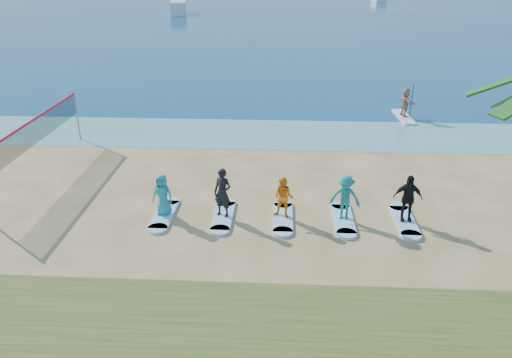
# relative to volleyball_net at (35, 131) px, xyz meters

# --- Properties ---
(ground) EXTENTS (600.00, 600.00, 0.00)m
(ground) POSITION_rel_volleyball_net_xyz_m (9.58, -4.69, -1.90)
(ground) COLOR tan
(ground) RESTS_ON ground
(shallow_water) EXTENTS (600.00, 600.00, 0.00)m
(shallow_water) POSITION_rel_volleyball_net_xyz_m (9.58, 5.81, -1.90)
(shallow_water) COLOR teal
(shallow_water) RESTS_ON ground
(volleyball_net) EXTENTS (0.14, 9.09, 2.50)m
(volleyball_net) POSITION_rel_volleyball_net_xyz_m (0.00, 0.00, 0.00)
(volleyball_net) COLOR gray
(volleyball_net) RESTS_ON ground
(paddleboard) EXTENTS (0.85, 3.03, 0.12)m
(paddleboard) POSITION_rel_volleyball_net_xyz_m (17.74, 9.23, -1.84)
(paddleboard) COLOR silver
(paddleboard) RESTS_ON ground
(paddleboarder) EXTENTS (0.80, 1.61, 1.67)m
(paddleboarder) POSITION_rel_volleyball_net_xyz_m (17.74, 9.23, -0.95)
(paddleboarder) COLOR tan
(paddleboarder) RESTS_ON paddleboard
(boat_offshore_a) EXTENTS (3.71, 8.19, 2.10)m
(boat_offshore_a) POSITION_rel_volleyball_net_xyz_m (-7.47, 68.56, -1.90)
(boat_offshore_a) COLOR silver
(boat_offshore_a) RESTS_ON ground
(boat_offshore_b) EXTENTS (2.54, 6.05, 1.60)m
(boat_offshore_b) POSITION_rel_volleyball_net_xyz_m (31.45, 99.02, -1.90)
(boat_offshore_b) COLOR silver
(boat_offshore_b) RESTS_ON ground
(surfboard_0) EXTENTS (0.70, 2.20, 0.09)m
(surfboard_0) POSITION_rel_volleyball_net_xyz_m (6.27, -3.72, -1.86)
(surfboard_0) COLOR #A1CEFA
(surfboard_0) RESTS_ON ground
(student_0) EXTENTS (0.83, 0.63, 1.54)m
(student_0) POSITION_rel_volleyball_net_xyz_m (6.27, -3.72, -1.04)
(student_0) COLOR teal
(student_0) RESTS_ON surfboard_0
(surfboard_1) EXTENTS (0.70, 2.20, 0.09)m
(surfboard_1) POSITION_rel_volleyball_net_xyz_m (8.45, -3.72, -1.86)
(surfboard_1) COLOR #A1CEFA
(surfboard_1) RESTS_ON ground
(student_1) EXTENTS (0.77, 0.64, 1.80)m
(student_1) POSITION_rel_volleyball_net_xyz_m (8.45, -3.72, -0.91)
(student_1) COLOR black
(student_1) RESTS_ON surfboard_1
(surfboard_2) EXTENTS (0.70, 2.20, 0.09)m
(surfboard_2) POSITION_rel_volleyball_net_xyz_m (10.63, -3.72, -1.86)
(surfboard_2) COLOR #A1CEFA
(surfboard_2) RESTS_ON ground
(student_2) EXTENTS (0.88, 0.77, 1.52)m
(student_2) POSITION_rel_volleyball_net_xyz_m (10.63, -3.72, -1.05)
(student_2) COLOR orange
(student_2) RESTS_ON surfboard_2
(surfboard_3) EXTENTS (0.70, 2.20, 0.09)m
(surfboard_3) POSITION_rel_volleyball_net_xyz_m (12.81, -3.72, -1.86)
(surfboard_3) COLOR #A1CEFA
(surfboard_3) RESTS_ON ground
(student_3) EXTENTS (1.19, 0.84, 1.66)m
(student_3) POSITION_rel_volleyball_net_xyz_m (12.81, -3.72, -0.98)
(student_3) COLOR #1A787F
(student_3) RESTS_ON surfboard_3
(surfboard_4) EXTENTS (0.70, 2.20, 0.09)m
(surfboard_4) POSITION_rel_volleyball_net_xyz_m (15.00, -3.72, -1.86)
(surfboard_4) COLOR #A1CEFA
(surfboard_4) RESTS_ON ground
(student_4) EXTENTS (1.05, 0.51, 1.73)m
(student_4) POSITION_rel_volleyball_net_xyz_m (15.00, -3.72, -0.95)
(student_4) COLOR black
(student_4) RESTS_ON surfboard_4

